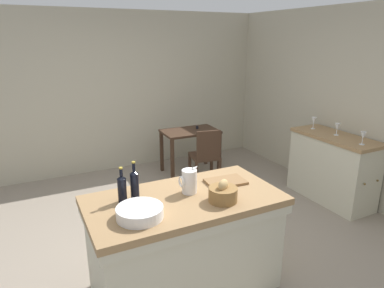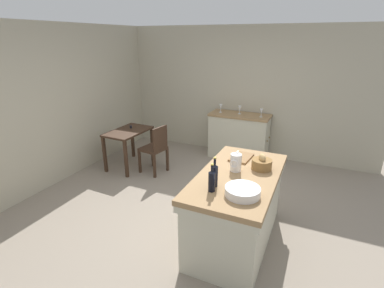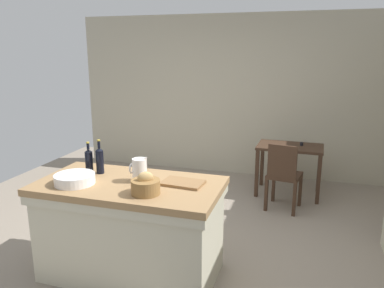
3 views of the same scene
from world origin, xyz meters
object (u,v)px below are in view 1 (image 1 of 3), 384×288
Objects in this scene: pitcher at (189,181)px; cutting_board at (226,182)px; writing_desk at (190,137)px; island_table at (185,240)px; wine_glass_far_left at (363,136)px; wine_glass_left at (337,127)px; wine_bottle_amber at (122,188)px; wine_bottle_dark at (135,184)px; side_cabinet at (332,168)px; bread_basket at (223,193)px; wooden_chair at (206,155)px; wash_bowl at (140,212)px; wine_glass_middle at (314,121)px.

pitcher is 0.70× the size of cutting_board.
island_table is at bearing -117.20° from writing_desk.
wine_glass_left is at bearing 82.10° from wine_glass_far_left.
wine_bottle_amber is (-0.56, 0.08, 0.01)m from pitcher.
writing_desk is 2.81× the size of wine_bottle_dark.
island_table is at bearing -173.67° from wine_glass_far_left.
bread_basket is at bearing -158.59° from side_cabinet.
cutting_board is (0.47, 0.10, 0.42)m from island_table.
wooden_chair is (-0.04, -0.61, -0.12)m from writing_desk.
wine_glass_far_left reaches higher than wash_bowl.
island_table is 5.43× the size of wine_bottle_amber.
wooden_chair is 2.52× the size of cutting_board.
writing_desk is 1.93m from wine_glass_middle.
wine_glass_middle is (3.00, 1.27, 0.10)m from wash_bowl.
island_table is at bearing -23.15° from wine_bottle_dark.
wooden_chair is at bearing 46.81° from wine_bottle_dark.
bread_basket is 0.79× the size of wine_bottle_amber.
side_cabinet is at bearing -135.42° from wine_glass_left.
wine_glass_middle reaches higher than wine_glass_far_left.
island_table is 2.80m from writing_desk.
wine_glass_far_left is at bearing 12.01° from bread_basket.
wine_glass_left is (2.58, 0.72, 0.55)m from island_table.
wine_glass_middle is (2.93, 0.95, 0.01)m from wine_bottle_dark.
wooden_chair is 2.68m from wash_bowl.
wine_glass_far_left is at bearing -60.60° from writing_desk.
writing_desk is 5.50× the size of wine_glass_middle.
bread_basket is at bearing -110.90° from writing_desk.
writing_desk is at bearing 54.60° from wine_bottle_dark.
pitcher reaches higher than wine_glass_far_left.
bread_basket is 0.66× the size of cutting_board.
writing_desk is 2.58× the size of cutting_board.
wash_bowl is at bearing -101.48° from wine_bottle_dark.
wooden_chair is 2.75× the size of wine_bottle_dark.
wine_glass_middle is at bearing 17.94° from wine_bottle_dark.
wine_bottle_dark is at bearing -177.65° from wine_glass_far_left.
wine_bottle_dark is (-0.45, 0.10, 0.02)m from pitcher.
wine_glass_far_left is at bearing 8.44° from wash_bowl.
wash_bowl is at bearing -122.99° from writing_desk.
pitcher is 0.32m from bread_basket.
wine_glass_middle reaches higher than wine_glass_left.
wine_glass_middle reaches higher than bread_basket.
wine_glass_far_left is (-0.05, -0.43, 0.57)m from side_cabinet.
pitcher is at bearing -157.12° from wine_glass_middle.
bread_basket reaches higher than writing_desk.
wooden_chair is 2.12m from wine_glass_far_left.
island_table is at bearing -156.53° from wine_glass_middle.
wine_glass_far_left reaches higher than side_cabinet.
wine_bottle_dark is (-1.65, -2.33, 0.42)m from writing_desk.
wash_bowl is 2.19× the size of wine_glass_far_left.
wine_glass_middle is (2.09, 1.01, 0.13)m from cutting_board.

